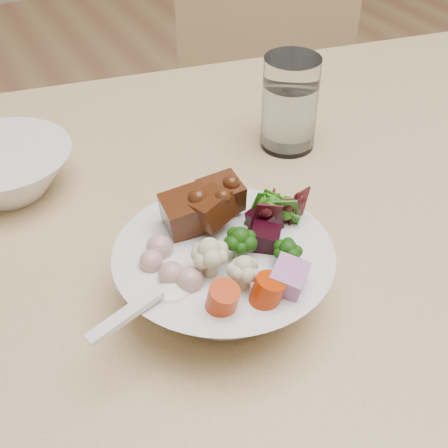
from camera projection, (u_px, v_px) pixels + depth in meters
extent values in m
cube|color=#DBB681|center=(365.00, 242.00, 0.65)|extent=(1.63, 1.09, 0.04)
cube|color=tan|center=(269.00, 177.00, 1.27)|extent=(0.48, 0.48, 0.04)
cube|color=tan|center=(266.00, 50.00, 1.27)|extent=(0.34, 0.18, 0.40)
cylinder|color=tan|center=(196.00, 303.00, 1.28)|extent=(0.03, 0.03, 0.37)
cylinder|color=tan|center=(345.00, 299.00, 1.28)|extent=(0.03, 0.03, 0.37)
cylinder|color=tan|center=(196.00, 210.00, 1.51)|extent=(0.03, 0.03, 0.37)
cylinder|color=tan|center=(322.00, 208.00, 1.52)|extent=(0.03, 0.03, 0.37)
sphere|color=black|center=(240.00, 249.00, 0.52)|extent=(0.03, 0.03, 0.03)
sphere|color=beige|center=(210.00, 262.00, 0.50)|extent=(0.03, 0.03, 0.03)
cube|color=black|center=(264.00, 222.00, 0.55)|extent=(0.03, 0.03, 0.02)
cube|color=#A262A0|center=(288.00, 280.00, 0.49)|extent=(0.04, 0.04, 0.03)
cylinder|color=red|center=(222.00, 300.00, 0.48)|extent=(0.03, 0.03, 0.03)
sphere|color=tan|center=(171.00, 274.00, 0.50)|extent=(0.02, 0.02, 0.02)
ellipsoid|color=white|center=(173.00, 292.00, 0.50)|extent=(0.04, 0.03, 0.01)
cube|color=white|center=(125.00, 315.00, 0.47)|extent=(0.07, 0.03, 0.02)
cylinder|color=white|center=(290.00, 103.00, 0.73)|extent=(0.07, 0.07, 0.11)
cylinder|color=silver|center=(289.00, 114.00, 0.74)|extent=(0.06, 0.06, 0.08)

